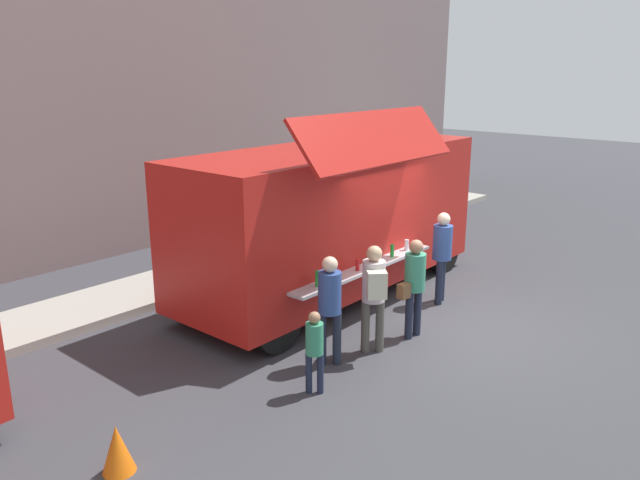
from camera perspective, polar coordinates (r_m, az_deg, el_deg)
name	(u,v)px	position (r m, az deg, el deg)	size (l,w,h in m)	color
ground_plane	(446,323)	(10.89, 11.48, -7.48)	(60.00, 60.00, 0.00)	#38383D
curb_strip	(69,315)	(11.67, -22.11, -6.37)	(28.00, 1.60, 0.15)	#9E998E
food_truck_main	(333,215)	(11.59, 1.21, 2.27)	(6.51, 2.97, 3.54)	red
traffic_cone_orange	(117,449)	(7.34, -18.13, -17.78)	(0.36, 0.36, 0.55)	orange
trash_bin	(372,214)	(16.57, 4.76, 2.39)	(0.60, 0.60, 0.85)	#2E6337
customer_front_ordering	(414,280)	(9.92, 8.65, -3.69)	(0.54, 0.33, 1.63)	#1F2538
customer_mid_with_backpack	(374,289)	(9.28, 4.98, -4.49)	(0.52, 0.53, 1.69)	#4F4A42
customer_rear_waiting	(330,301)	(8.91, 0.90, -5.64)	(0.34, 0.34, 1.65)	#1F2535
customer_extra_browsing	(442,250)	(11.46, 11.16, -0.86)	(0.35, 0.35, 1.70)	#1D2339
child_near_queue	(314,345)	(8.26, -0.51, -9.63)	(0.24, 0.24, 1.16)	#1D233A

